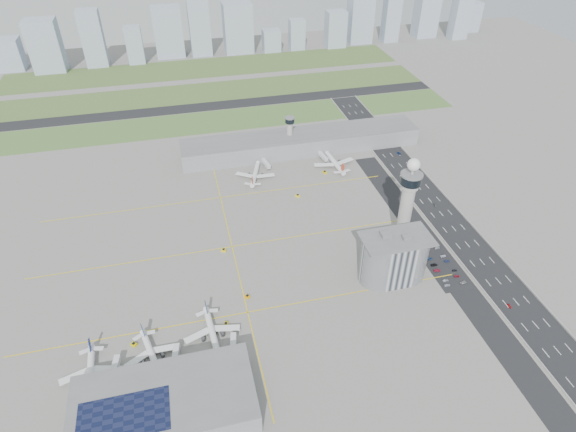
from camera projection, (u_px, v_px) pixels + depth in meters
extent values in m
plane|color=gray|center=(301.00, 266.00, 307.63)|extent=(1000.00, 1000.00, 0.00)
cube|color=#4D6D33|center=(223.00, 120.00, 478.86)|extent=(480.00, 50.00, 0.08)
cube|color=#536B32|center=(214.00, 92.00, 537.23)|extent=(480.00, 60.00, 0.08)
cube|color=#506B33|center=(206.00, 68.00, 599.49)|extent=(480.00, 70.00, 0.08)
cube|color=black|center=(218.00, 106.00, 507.64)|extent=(480.00, 22.00, 0.10)
cube|color=black|center=(463.00, 239.00, 329.74)|extent=(28.00, 500.00, 0.10)
cube|color=#9E9E99|center=(444.00, 241.00, 326.72)|extent=(0.60, 500.00, 1.20)
cube|color=#9E9E99|center=(481.00, 235.00, 332.11)|extent=(0.60, 500.00, 1.20)
cube|color=black|center=(437.00, 254.00, 317.15)|extent=(18.00, 260.00, 0.08)
cube|color=black|center=(443.00, 267.00, 307.42)|extent=(20.00, 44.00, 0.10)
cube|color=yellow|center=(248.00, 312.00, 276.57)|extent=(260.00, 0.60, 0.01)
cube|color=yellow|center=(232.00, 247.00, 323.27)|extent=(260.00, 0.60, 0.01)
cube|color=yellow|center=(220.00, 198.00, 369.96)|extent=(260.00, 0.60, 0.01)
cube|color=yellow|center=(232.00, 247.00, 323.27)|extent=(0.60, 260.00, 0.01)
cylinder|color=#ADAAA5|center=(405.00, 213.00, 313.37)|extent=(8.40, 8.40, 48.00)
cylinder|color=#ADAAA5|center=(410.00, 185.00, 300.22)|extent=(11.00, 11.00, 4.00)
cylinder|color=black|center=(411.00, 179.00, 297.83)|extent=(13.00, 13.00, 6.00)
cylinder|color=slate|center=(412.00, 175.00, 295.74)|extent=(14.00, 14.00, 1.00)
cylinder|color=#ADAAA5|center=(413.00, 171.00, 294.25)|extent=(1.60, 1.60, 5.00)
sphere|color=white|center=(414.00, 165.00, 291.56)|extent=(8.00, 8.00, 8.00)
cylinder|color=#ADAAA5|center=(290.00, 136.00, 421.77)|extent=(5.00, 5.00, 28.00)
cylinder|color=black|center=(290.00, 120.00, 412.81)|extent=(8.00, 8.00, 4.00)
cylinder|color=slate|center=(290.00, 118.00, 411.31)|extent=(8.60, 8.60, 0.80)
cube|color=#B2B2B7|center=(394.00, 258.00, 291.55)|extent=(18.00, 24.00, 30.00)
cylinder|color=#B2B2B7|center=(380.00, 261.00, 289.82)|extent=(24.00, 24.00, 30.00)
cylinder|color=#B2B2B7|center=(407.00, 256.00, 293.29)|extent=(24.00, 24.00, 30.00)
cube|color=slate|center=(397.00, 239.00, 282.35)|extent=(42.00, 24.00, 0.80)
cube|color=slate|center=(386.00, 235.00, 282.57)|extent=(6.00, 5.00, 3.00)
cube|color=slate|center=(407.00, 238.00, 280.98)|extent=(5.00, 4.00, 2.40)
cube|color=gray|center=(301.00, 142.00, 426.03)|extent=(210.00, 32.00, 15.00)
cube|color=slate|center=(301.00, 134.00, 421.31)|extent=(210.00, 32.00, 0.80)
cube|color=gray|center=(165.00, 405.00, 223.28)|extent=(84.00, 42.00, 12.00)
cube|color=slate|center=(163.00, 397.00, 219.45)|extent=(84.00, 42.00, 0.80)
cube|color=black|center=(123.00, 416.00, 211.21)|extent=(40.00, 22.00, 0.20)
imported|color=silver|center=(447.00, 285.00, 293.32)|extent=(3.69, 1.77, 1.22)
imported|color=gray|center=(446.00, 280.00, 296.64)|extent=(3.84, 1.69, 1.23)
imported|color=#B72242|center=(437.00, 270.00, 303.85)|extent=(4.51, 2.42, 1.21)
imported|color=black|center=(434.00, 265.00, 307.94)|extent=(4.57, 2.05, 1.30)
imported|color=navy|center=(430.00, 259.00, 312.74)|extent=(3.74, 1.76, 1.24)
imported|color=silver|center=(426.00, 252.00, 317.76)|extent=(3.82, 1.37, 1.26)
imported|color=#A4A4A4|center=(463.00, 282.00, 295.29)|extent=(4.28, 2.41, 1.13)
imported|color=maroon|center=(457.00, 276.00, 299.73)|extent=(3.90, 1.95, 1.09)
imported|color=black|center=(455.00, 270.00, 303.91)|extent=(3.32, 1.59, 1.09)
imported|color=#172047|center=(447.00, 261.00, 310.82)|extent=(3.62, 1.41, 1.18)
imported|color=white|center=(443.00, 256.00, 314.85)|extent=(4.18, 2.39, 1.10)
imported|color=#9C9FAE|center=(437.00, 248.00, 321.41)|extent=(3.85, 1.63, 1.11)
imported|color=#B40F16|center=(509.00, 306.00, 279.78)|extent=(1.65, 3.38, 1.11)
imported|color=#242426|center=(435.00, 205.00, 360.84)|extent=(1.54, 3.88, 1.26)
imported|color=navy|center=(399.00, 153.00, 424.50)|extent=(2.60, 4.55, 1.19)
imported|color=gray|center=(360.00, 126.00, 466.73)|extent=(1.64, 3.71, 1.24)
cube|color=#9EADC1|center=(8.00, 54.00, 583.65)|extent=(32.30, 25.84, 36.93)
cube|color=#9EADC1|center=(45.00, 46.00, 573.34)|extent=(35.81, 28.65, 60.36)
cube|color=#9EADC1|center=(93.00, 39.00, 585.34)|extent=(25.49, 20.39, 66.89)
cube|color=#9EADC1|center=(135.00, 45.00, 599.58)|extent=(20.04, 16.03, 45.20)
cube|color=#9EADC1|center=(168.00, 32.00, 617.89)|extent=(35.76, 28.61, 61.22)
cube|color=#9EADC1|center=(199.00, 22.00, 614.83)|extent=(26.33, 21.06, 83.39)
cube|color=#9EADC1|center=(238.00, 28.00, 631.35)|extent=(36.96, 29.57, 62.11)
cube|color=#9EADC1|center=(271.00, 41.00, 643.17)|extent=(23.01, 18.41, 27.75)
cube|color=#9EADC1|center=(297.00, 34.00, 646.29)|extent=(20.22, 16.18, 38.97)
cube|color=#9EADC1|center=(336.00, 29.00, 652.71)|extent=(26.14, 20.92, 46.89)
cube|color=#9EADC1|center=(361.00, 12.00, 659.31)|extent=(32.26, 25.81, 81.20)
cube|color=#9EADC1|center=(391.00, 16.00, 666.04)|extent=(21.59, 17.28, 68.75)
cube|color=#9EADC1|center=(426.00, 14.00, 685.95)|extent=(30.25, 24.20, 63.40)
cube|color=#9EADC1|center=(461.00, 12.00, 676.49)|extent=(23.04, 18.43, 71.56)
cube|color=#9EADC1|center=(471.00, 17.00, 713.91)|extent=(22.64, 18.11, 41.06)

